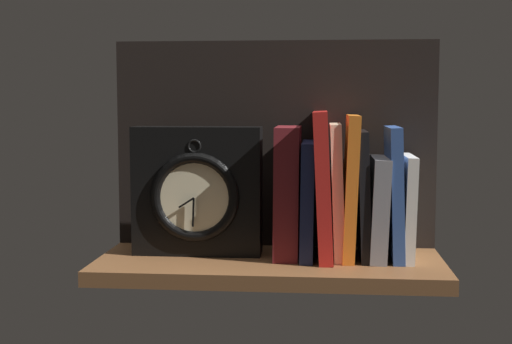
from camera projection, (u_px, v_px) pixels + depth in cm
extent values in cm
cube|color=brown|center=(270.00, 266.00, 121.73)|extent=(58.60, 24.70, 2.50)
cube|color=black|center=(275.00, 144.00, 131.40)|extent=(58.60, 1.20, 37.67)
cube|color=maroon|center=(288.00, 192.00, 122.91)|extent=(4.30, 13.18, 22.40)
cube|color=#192147|center=(308.00, 199.00, 122.72)|extent=(2.46, 14.98, 19.84)
cube|color=red|center=(323.00, 185.00, 122.23)|extent=(3.61, 16.93, 25.07)
cube|color=beige|center=(337.00, 191.00, 122.11)|extent=(2.73, 12.57, 22.96)
cube|color=orange|center=(350.00, 187.00, 121.84)|extent=(2.82, 13.81, 24.42)
cube|color=black|center=(363.00, 194.00, 121.77)|extent=(2.56, 13.27, 21.78)
cube|color=gray|center=(378.00, 208.00, 121.76)|extent=(3.40, 14.01, 17.33)
cube|color=#2D4C8E|center=(394.00, 193.00, 121.26)|extent=(2.79, 13.50, 22.48)
cube|color=silver|center=(407.00, 207.00, 121.30)|extent=(2.15, 13.40, 17.63)
cube|color=black|center=(197.00, 191.00, 124.47)|extent=(22.32, 5.69, 22.32)
torus|color=black|center=(194.00, 198.00, 121.33)|extent=(15.46, 1.90, 15.46)
cylinder|color=beige|center=(194.00, 198.00, 121.33)|extent=(12.47, 0.60, 12.47)
cube|color=black|center=(186.00, 203.00, 121.03)|extent=(2.73, 0.30, 1.90)
cube|color=black|center=(193.00, 212.00, 121.08)|extent=(0.50, 0.30, 4.89)
torus|color=black|center=(194.00, 146.00, 120.87)|extent=(2.44, 0.44, 2.44)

